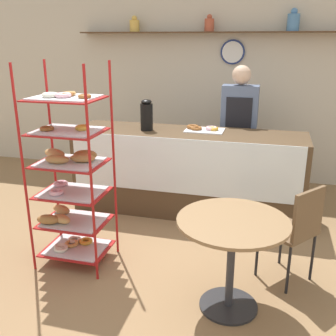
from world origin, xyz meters
name	(u,v)px	position (x,y,z in m)	size (l,w,h in m)	color
ground_plane	(154,272)	(0.00, 0.00, 0.00)	(14.00, 14.00, 0.00)	olive
back_wall	(209,83)	(0.00, 2.76, 1.36)	(10.00, 0.30, 2.70)	beige
display_counter	(188,172)	(0.00, 1.38, 0.48)	(2.63, 0.70, 0.96)	#4C3823
pastry_rack	(69,178)	(-0.77, 0.01, 0.82)	(0.63, 0.49, 1.80)	#A51919
person_worker	(239,127)	(0.51, 1.97, 0.92)	(0.44, 0.24, 1.67)	#282833
cafe_table	(232,242)	(0.69, -0.30, 0.56)	(0.81, 0.81, 0.74)	#262628
cafe_chair	(297,226)	(1.17, 0.17, 0.53)	(0.53, 0.53, 0.86)	black
coffee_carafe	(147,115)	(-0.48, 1.34, 1.14)	(0.14, 0.14, 0.35)	black
donut_tray_counter	(203,129)	(0.15, 1.48, 0.98)	(0.43, 0.31, 0.05)	silver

